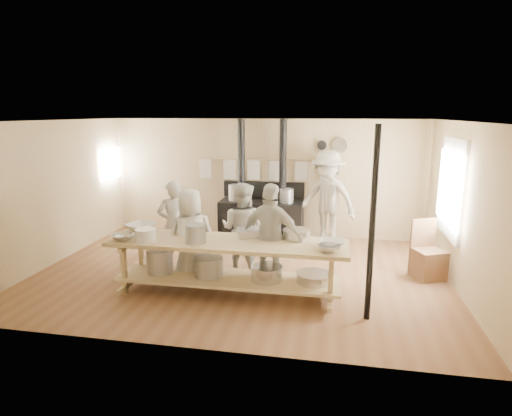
{
  "coord_description": "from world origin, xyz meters",
  "views": [
    {
      "loc": [
        1.55,
        -6.87,
        2.73
      ],
      "look_at": [
        0.23,
        0.2,
        1.12
      ],
      "focal_mm": 30.0,
      "sensor_mm": 36.0,
      "label": 1
    }
  ],
  "objects_px": {
    "cook_left": "(242,229)",
    "cook_center": "(191,237)",
    "roasting_pan": "(254,232)",
    "cook_right": "(271,238)",
    "stove": "(261,216)",
    "cook_by_window": "(327,198)",
    "cook_far_left": "(174,225)",
    "chair": "(428,261)",
    "prep_table": "(227,262)"
  },
  "relations": [
    {
      "from": "stove",
      "to": "chair",
      "type": "distance_m",
      "value": 3.61
    },
    {
      "from": "cook_far_left",
      "to": "cook_right",
      "type": "height_order",
      "value": "cook_right"
    },
    {
      "from": "roasting_pan",
      "to": "stove",
      "type": "bearing_deg",
      "value": 97.47
    },
    {
      "from": "cook_right",
      "to": "cook_center",
      "type": "bearing_deg",
      "value": 9.03
    },
    {
      "from": "stove",
      "to": "cook_center",
      "type": "bearing_deg",
      "value": -103.88
    },
    {
      "from": "cook_left",
      "to": "chair",
      "type": "xyz_separation_m",
      "value": [
        3.1,
        0.39,
        -0.51
      ]
    },
    {
      "from": "cook_right",
      "to": "stove",
      "type": "bearing_deg",
      "value": -65.1
    },
    {
      "from": "cook_center",
      "to": "chair",
      "type": "relative_size",
      "value": 1.6
    },
    {
      "from": "prep_table",
      "to": "chair",
      "type": "relative_size",
      "value": 3.67
    },
    {
      "from": "cook_left",
      "to": "cook_center",
      "type": "relative_size",
      "value": 1.02
    },
    {
      "from": "roasting_pan",
      "to": "cook_far_left",
      "type": "bearing_deg",
      "value": 158.82
    },
    {
      "from": "cook_far_left",
      "to": "chair",
      "type": "xyz_separation_m",
      "value": [
        4.34,
        0.33,
        -0.51
      ]
    },
    {
      "from": "prep_table",
      "to": "cook_by_window",
      "type": "distance_m",
      "value": 3.22
    },
    {
      "from": "cook_left",
      "to": "cook_center",
      "type": "bearing_deg",
      "value": 50.69
    },
    {
      "from": "cook_center",
      "to": "chair",
      "type": "height_order",
      "value": "cook_center"
    },
    {
      "from": "cook_by_window",
      "to": "chair",
      "type": "bearing_deg",
      "value": -16.31
    },
    {
      "from": "stove",
      "to": "cook_by_window",
      "type": "xyz_separation_m",
      "value": [
        1.42,
        -0.17,
        0.47
      ]
    },
    {
      "from": "cook_center",
      "to": "chair",
      "type": "xyz_separation_m",
      "value": [
        3.82,
        0.96,
        -0.49
      ]
    },
    {
      "from": "chair",
      "to": "cook_center",
      "type": "bearing_deg",
      "value": 170.62
    },
    {
      "from": "cook_center",
      "to": "cook_by_window",
      "type": "distance_m",
      "value": 3.3
    },
    {
      "from": "stove",
      "to": "cook_right",
      "type": "distance_m",
      "value": 2.87
    },
    {
      "from": "stove",
      "to": "cook_far_left",
      "type": "height_order",
      "value": "stove"
    },
    {
      "from": "cook_right",
      "to": "cook_far_left",
      "type": "bearing_deg",
      "value": -8.65
    },
    {
      "from": "cook_center",
      "to": "chair",
      "type": "bearing_deg",
      "value": 167.95
    },
    {
      "from": "cook_left",
      "to": "cook_right",
      "type": "bearing_deg",
      "value": 145.42
    },
    {
      "from": "cook_right",
      "to": "roasting_pan",
      "type": "xyz_separation_m",
      "value": [
        -0.28,
        0.09,
        0.05
      ]
    },
    {
      "from": "cook_far_left",
      "to": "chair",
      "type": "relative_size",
      "value": 1.62
    },
    {
      "from": "cook_center",
      "to": "cook_far_left",
      "type": "bearing_deg",
      "value": -75.92
    },
    {
      "from": "cook_by_window",
      "to": "chair",
      "type": "xyz_separation_m",
      "value": [
        1.73,
        -1.59,
        -0.7
      ]
    },
    {
      "from": "cook_left",
      "to": "cook_center",
      "type": "xyz_separation_m",
      "value": [
        -0.71,
        -0.57,
        -0.02
      ]
    },
    {
      "from": "cook_far_left",
      "to": "chair",
      "type": "bearing_deg",
      "value": 155.32
    },
    {
      "from": "prep_table",
      "to": "cook_left",
      "type": "bearing_deg",
      "value": 86.91
    },
    {
      "from": "stove",
      "to": "cook_center",
      "type": "distance_m",
      "value": 2.8
    },
    {
      "from": "cook_far_left",
      "to": "cook_center",
      "type": "relative_size",
      "value": 1.02
    },
    {
      "from": "chair",
      "to": "roasting_pan",
      "type": "height_order",
      "value": "chair"
    },
    {
      "from": "stove",
      "to": "cook_far_left",
      "type": "distance_m",
      "value": 2.42
    },
    {
      "from": "stove",
      "to": "cook_by_window",
      "type": "height_order",
      "value": "stove"
    },
    {
      "from": "stove",
      "to": "prep_table",
      "type": "xyz_separation_m",
      "value": [
        -0.0,
        -3.02,
        -0.0
      ]
    },
    {
      "from": "stove",
      "to": "cook_right",
      "type": "bearing_deg",
      "value": -77.08
    },
    {
      "from": "stove",
      "to": "cook_left",
      "type": "relative_size",
      "value": 1.63
    },
    {
      "from": "stove",
      "to": "chair",
      "type": "height_order",
      "value": "stove"
    },
    {
      "from": "cook_by_window",
      "to": "prep_table",
      "type": "bearing_deg",
      "value": -90.28
    },
    {
      "from": "cook_center",
      "to": "cook_right",
      "type": "xyz_separation_m",
      "value": [
        1.31,
        -0.07,
        0.07
      ]
    },
    {
      "from": "prep_table",
      "to": "cook_far_left",
      "type": "bearing_deg",
      "value": 142.08
    },
    {
      "from": "stove",
      "to": "chair",
      "type": "relative_size",
      "value": 2.65
    },
    {
      "from": "prep_table",
      "to": "cook_center",
      "type": "xyz_separation_m",
      "value": [
        -0.67,
        0.31,
        0.26
      ]
    },
    {
      "from": "cook_far_left",
      "to": "stove",
      "type": "bearing_deg",
      "value": -148.87
    },
    {
      "from": "roasting_pan",
      "to": "cook_right",
      "type": "bearing_deg",
      "value": -17.57
    },
    {
      "from": "prep_table",
      "to": "chair",
      "type": "xyz_separation_m",
      "value": [
        3.15,
        1.26,
        -0.23
      ]
    },
    {
      "from": "stove",
      "to": "chair",
      "type": "xyz_separation_m",
      "value": [
        3.15,
        -1.75,
        -0.23
      ]
    }
  ]
}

